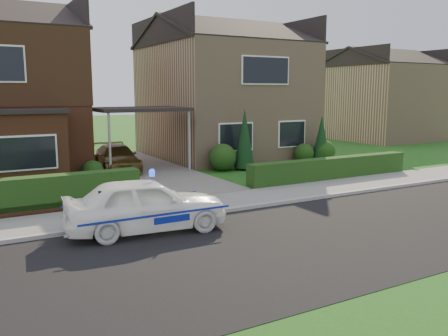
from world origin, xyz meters
TOP-DOWN VIEW (x-y plane):
  - ground at (0.00, 0.00)m, footprint 120.00×120.00m
  - road at (0.00, 0.00)m, footprint 60.00×6.00m
  - kerb at (0.00, 3.05)m, footprint 60.00×0.16m
  - sidewalk at (0.00, 4.10)m, footprint 60.00×2.00m
  - driveway at (0.00, 11.00)m, footprint 3.80×12.00m
  - house_right at (5.80, 13.99)m, footprint 7.50×8.06m
  - carport_link at (0.00, 10.95)m, footprint 3.80×3.00m
  - dwarf_wall at (-5.80, 5.30)m, footprint 7.70×0.25m
  - hedge_left at (-5.80, 5.45)m, footprint 7.50×0.55m
  - hedge_right at (5.80, 5.35)m, footprint 7.50×0.55m
  - shrub_left_mid at (-4.00, 9.30)m, footprint 1.32×1.32m
  - shrub_left_near at (-2.40, 9.60)m, footprint 0.84×0.84m
  - shrub_right_near at (3.20, 9.40)m, footprint 1.20×1.20m
  - shrub_right_mid at (7.80, 9.50)m, footprint 0.96×0.96m
  - shrub_right_far at (8.80, 9.20)m, footprint 1.08×1.08m
  - conifer_a at (4.20, 9.20)m, footprint 0.90×0.90m
  - conifer_b at (8.60, 9.20)m, footprint 0.90×0.90m
  - neighbour_right at (20.00, 16.00)m, footprint 6.50×7.00m
  - police_car at (-2.89, 2.40)m, footprint 3.66×4.12m
  - driveway_car at (-1.00, 11.07)m, footprint 1.84×3.84m
  - potted_plant_b at (-5.35, 9.00)m, footprint 0.56×0.52m
  - potted_plant_c at (-5.62, 7.03)m, footprint 0.49×0.49m

SIDE VIEW (x-z plane):
  - ground at x=0.00m, z-range 0.00..0.00m
  - road at x=0.00m, z-range -0.01..0.01m
  - hedge_left at x=-5.80m, z-range -0.45..0.45m
  - hedge_right at x=5.80m, z-range -0.40..0.40m
  - sidewalk at x=0.00m, z-range 0.00..0.10m
  - kerb at x=0.00m, z-range 0.00..0.12m
  - driveway at x=0.00m, z-range 0.00..0.12m
  - dwarf_wall at x=-5.80m, z-range 0.00..0.36m
  - potted_plant_c at x=-5.62m, z-range 0.00..0.77m
  - potted_plant_b at x=-5.35m, z-range 0.00..0.80m
  - shrub_left_near at x=-2.40m, z-range 0.00..0.84m
  - shrub_right_mid at x=7.80m, z-range 0.00..0.96m
  - shrub_right_far at x=8.80m, z-range 0.00..1.08m
  - shrub_right_near at x=3.20m, z-range 0.00..1.20m
  - shrub_left_mid at x=-4.00m, z-range 0.00..1.32m
  - driveway_car at x=-1.00m, z-range 0.12..1.20m
  - police_car at x=-2.89m, z-range -0.08..1.44m
  - conifer_b at x=8.60m, z-range 0.00..2.20m
  - conifer_a at x=4.20m, z-range 0.00..2.60m
  - neighbour_right at x=20.00m, z-range 0.00..5.20m
  - carport_link at x=0.00m, z-range 1.27..4.04m
  - house_right at x=5.80m, z-range 0.04..7.29m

